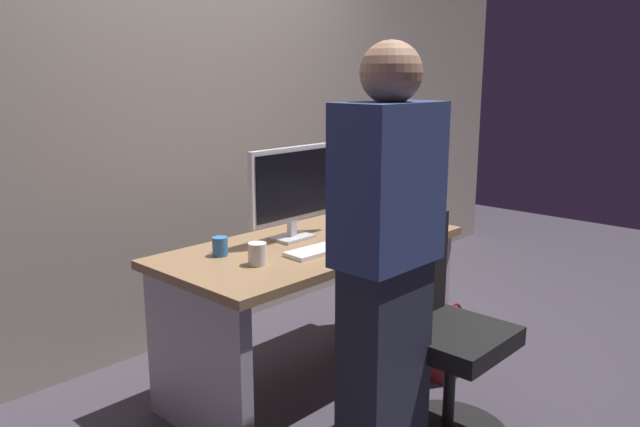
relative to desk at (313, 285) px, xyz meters
The scene contains 13 objects.
ground_plane 0.51m from the desk, ahead, with size 9.00×9.00×0.00m, color #3D3842.
wall_back 1.37m from the desk, 90.00° to the left, with size 6.40×0.10×3.00m, color #9E9384.
desk is the anchor object (origin of this frame).
office_chair 0.73m from the desk, 88.25° to the right, with size 0.52×0.52×0.94m.
person_at_desk 0.85m from the desk, 115.94° to the right, with size 0.40×0.24×1.64m.
monitor 0.49m from the desk, 103.96° to the left, with size 0.54×0.15×0.46m.
keyboard 0.28m from the desk, 111.78° to the right, with size 0.43×0.13×0.02m, color white.
mouse 0.35m from the desk, 28.56° to the right, with size 0.06×0.10×0.03m, color white.
cup_near_keyboard 0.51m from the desk, 168.84° to the right, with size 0.08×0.08×0.10m, color silver.
cup_by_monitor 0.54m from the desk, 162.43° to the left, with size 0.07×0.07×0.09m, color #3372B2.
book_stack 0.58m from the desk, 10.22° to the left, with size 0.22×0.19×0.12m.
cell_phone 0.58m from the desk, 21.59° to the right, with size 0.07×0.14×0.01m, color black.
handbag 0.82m from the desk, 39.69° to the right, with size 0.34×0.14×0.38m.
Camera 1 is at (-2.11, -2.03, 1.52)m, focal length 35.05 mm.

